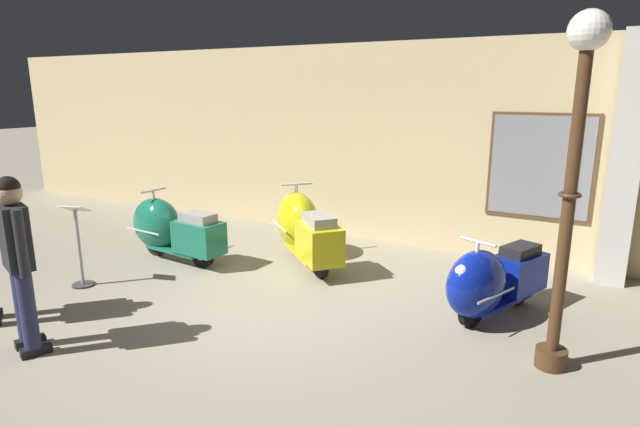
{
  "coord_description": "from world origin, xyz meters",
  "views": [
    {
      "loc": [
        3.35,
        -4.54,
        2.5
      ],
      "look_at": [
        0.03,
        1.38,
        0.85
      ],
      "focal_mm": 29.03,
      "sensor_mm": 36.0,
      "label": 1
    }
  ],
  "objects_px": {
    "scooter_1": "(303,228)",
    "visitor_0": "(17,253)",
    "lamppost": "(573,165)",
    "info_stanchion": "(80,252)",
    "scooter_0": "(169,229)",
    "scooter_2": "(490,281)"
  },
  "relations": [
    {
      "from": "scooter_0",
      "to": "info_stanchion",
      "type": "bearing_deg",
      "value": 85.7
    },
    {
      "from": "info_stanchion",
      "to": "scooter_0",
      "type": "bearing_deg",
      "value": 81.47
    },
    {
      "from": "scooter_2",
      "to": "lamppost",
      "type": "relative_size",
      "value": 0.52
    },
    {
      "from": "scooter_0",
      "to": "visitor_0",
      "type": "distance_m",
      "value": 2.91
    },
    {
      "from": "scooter_2",
      "to": "info_stanchion",
      "type": "xyz_separation_m",
      "value": [
        -4.8,
        -1.56,
        0.01
      ]
    },
    {
      "from": "scooter_2",
      "to": "visitor_0",
      "type": "distance_m",
      "value": 4.78
    },
    {
      "from": "info_stanchion",
      "to": "scooter_1",
      "type": "bearing_deg",
      "value": 48.38
    },
    {
      "from": "scooter_0",
      "to": "visitor_0",
      "type": "relative_size",
      "value": 0.99
    },
    {
      "from": "lamppost",
      "to": "visitor_0",
      "type": "height_order",
      "value": "lamppost"
    },
    {
      "from": "scooter_2",
      "to": "lamppost",
      "type": "distance_m",
      "value": 1.79
    },
    {
      "from": "scooter_1",
      "to": "visitor_0",
      "type": "distance_m",
      "value": 3.77
    },
    {
      "from": "lamppost",
      "to": "info_stanchion",
      "type": "distance_m",
      "value": 5.77
    },
    {
      "from": "visitor_0",
      "to": "info_stanchion",
      "type": "relative_size",
      "value": 1.59
    },
    {
      "from": "scooter_0",
      "to": "scooter_2",
      "type": "distance_m",
      "value": 4.6
    },
    {
      "from": "scooter_0",
      "to": "scooter_2",
      "type": "relative_size",
      "value": 1.05
    },
    {
      "from": "lamppost",
      "to": "visitor_0",
      "type": "relative_size",
      "value": 1.8
    },
    {
      "from": "info_stanchion",
      "to": "lamppost",
      "type": "bearing_deg",
      "value": 8.15
    },
    {
      "from": "scooter_1",
      "to": "info_stanchion",
      "type": "distance_m",
      "value": 3.01
    },
    {
      "from": "scooter_0",
      "to": "scooter_1",
      "type": "xyz_separation_m",
      "value": [
        1.79,
        0.89,
        0.04
      ]
    },
    {
      "from": "info_stanchion",
      "to": "visitor_0",
      "type": "bearing_deg",
      "value": -52.22
    },
    {
      "from": "scooter_0",
      "to": "scooter_2",
      "type": "height_order",
      "value": "scooter_0"
    },
    {
      "from": "visitor_0",
      "to": "scooter_0",
      "type": "bearing_deg",
      "value": 37.52
    }
  ]
}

